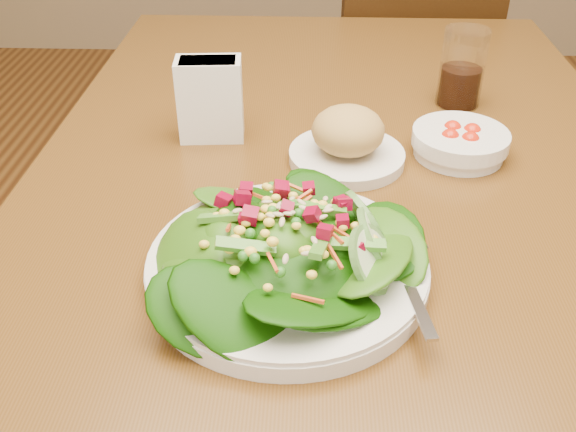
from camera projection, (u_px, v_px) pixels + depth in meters
name	position (u px, v px, depth m)	size (l,w,h in m)	color
dining_table	(341.00, 230.00, 0.96)	(0.90, 1.40, 0.75)	#583616
chair_far	(402.00, 69.00, 1.84)	(0.52, 0.52, 0.97)	black
salad_plate	(297.00, 252.00, 0.70)	(0.31, 0.31, 0.09)	white
bread_plate	(348.00, 140.00, 0.91)	(0.17, 0.17, 0.08)	white
tomato_bowl	(460.00, 142.00, 0.93)	(0.14, 0.14, 0.05)	white
drinking_glass	(461.00, 73.00, 1.06)	(0.07, 0.07, 0.13)	silver
napkin_holder	(210.00, 97.00, 0.95)	(0.10, 0.06, 0.12)	white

